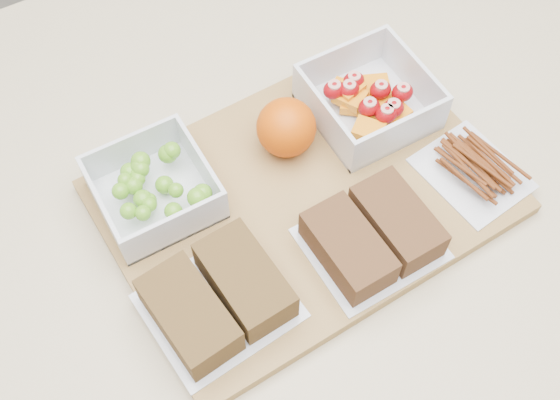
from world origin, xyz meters
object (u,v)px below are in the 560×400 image
at_px(pretzel_bag, 474,167).
at_px(sandwich_bag_center, 373,235).
at_px(grape_container, 155,188).
at_px(cutting_board, 304,197).
at_px(fruit_container, 369,101).
at_px(sandwich_bag_left, 217,298).
at_px(orange, 286,127).

bearing_deg(pretzel_bag, sandwich_bag_center, -173.00).
bearing_deg(grape_container, cutting_board, -27.21).
bearing_deg(fruit_container, sandwich_bag_left, -153.34).
bearing_deg(sandwich_bag_left, fruit_container, 26.66).
height_order(orange, pretzel_bag, orange).
relative_size(grape_container, orange, 1.77).
height_order(fruit_container, orange, orange).
relative_size(cutting_board, sandwich_bag_center, 3.14).
bearing_deg(grape_container, sandwich_bag_center, -43.47).
bearing_deg(pretzel_bag, sandwich_bag_left, -179.72).
bearing_deg(pretzel_bag, orange, 139.61).
height_order(cutting_board, sandwich_bag_center, sandwich_bag_center).
bearing_deg(sandwich_bag_center, sandwich_bag_left, 174.46).
bearing_deg(orange, sandwich_bag_center, -85.10).
bearing_deg(cutting_board, sandwich_bag_left, -155.51).
bearing_deg(orange, sandwich_bag_left, -138.68).
height_order(sandwich_bag_left, pretzel_bag, sandwich_bag_left).
bearing_deg(orange, grape_container, 177.29).
distance_m(orange, sandwich_bag_left, 0.21).
bearing_deg(grape_container, orange, -2.71).
bearing_deg(fruit_container, orange, 177.00).
bearing_deg(grape_container, fruit_container, -2.83).
bearing_deg(orange, pretzel_bag, -40.39).
bearing_deg(sandwich_bag_left, sandwich_bag_center, -5.54).
bearing_deg(fruit_container, cutting_board, -153.60).
xyz_separation_m(sandwich_bag_left, sandwich_bag_center, (0.17, -0.02, -0.00)).
height_order(fruit_container, pretzel_bag, fruit_container).
bearing_deg(cutting_board, orange, 74.91).
bearing_deg(sandwich_bag_center, orange, 94.90).
distance_m(orange, pretzel_bag, 0.21).
bearing_deg(fruit_container, grape_container, 177.17).
height_order(cutting_board, pretzel_bag, pretzel_bag).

